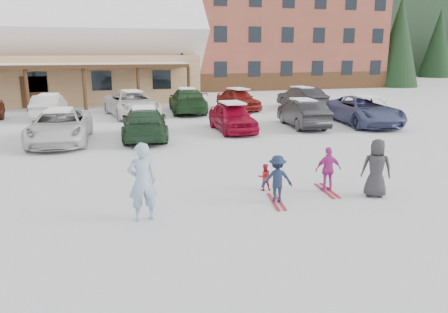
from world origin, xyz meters
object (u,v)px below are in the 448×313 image
object	(u,v)px
alpine_hotel	(248,8)
toddler_red	(264,177)
parked_car_2	(60,126)
parked_car_12	(238,99)
parked_car_13	(302,98)
adult_skier	(142,182)
parked_car_11	(187,101)
lamp_post	(182,60)
parked_car_3	(144,123)
parked_car_4	(232,117)
child_magenta	(328,169)
child_navy	(277,179)
day_lodge	(11,51)
parked_car_9	(49,107)
parked_car_6	(364,111)
parked_car_5	(303,113)
bystander_dark	(376,168)
parked_car_10	(132,104)

from	to	relation	value
alpine_hotel	toddler_red	size ratio (longest dim) A/B	40.44
parked_car_2	parked_car_12	distance (m)	13.68
alpine_hotel	parked_car_13	world-z (taller)	alpine_hotel
adult_skier	parked_car_11	size ratio (longest dim) A/B	0.35
lamp_post	toddler_red	bearing A→B (deg)	-96.06
parked_car_3	parked_car_4	xyz separation A→B (m)	(4.41, 0.67, 0.01)
child_magenta	parked_car_13	size ratio (longest dim) A/B	0.28
lamp_post	parked_car_12	distance (m)	8.05
toddler_red	parked_car_2	xyz separation A→B (m)	(-5.98, 8.76, 0.34)
child_navy	parked_car_4	world-z (taller)	parked_car_4
day_lodge	parked_car_11	distance (m)	16.16
parked_car_9	parked_car_6	bearing A→B (deg)	160.81
parked_car_13	parked_car_9	bearing A→B (deg)	-4.71
alpine_hotel	parked_car_9	distance (m)	29.82
lamp_post	child_magenta	world-z (taller)	lamp_post
day_lodge	parked_car_3	xyz separation A→B (m)	(8.05, -18.58, -3.23)
lamp_post	parked_car_5	world-z (taller)	lamp_post
alpine_hotel	child_navy	world-z (taller)	alpine_hotel
toddler_red	parked_car_9	distance (m)	17.96
parked_car_2	parked_car_5	xyz separation A→B (m)	(11.95, 0.73, -0.00)
toddler_red	parked_car_5	bearing A→B (deg)	-110.26
parked_car_5	parked_car_2	bearing A→B (deg)	10.20
parked_car_11	alpine_hotel	bearing A→B (deg)	-112.87
parked_car_2	lamp_post	bearing A→B (deg)	65.25
day_lodge	parked_car_11	xyz separation A→B (m)	(11.75, -10.63, -3.16)
adult_skier	parked_car_2	size ratio (longest dim) A/B	0.36
adult_skier	bystander_dark	size ratio (longest dim) A/B	1.17
child_navy	child_magenta	distance (m)	1.81
parked_car_3	lamp_post	bearing A→B (deg)	-101.62
adult_skier	parked_car_6	distance (m)	16.77
alpine_hotel	child_navy	bearing A→B (deg)	-108.63
parked_car_5	child_navy	bearing A→B (deg)	66.89
parked_car_9	parked_car_11	world-z (taller)	parked_car_11
parked_car_3	parked_car_12	distance (m)	11.08
child_navy	parked_car_2	xyz separation A→B (m)	(-5.90, 9.82, 0.09)
child_navy	parked_car_3	world-z (taller)	parked_car_3
adult_skier	parked_car_2	distance (m)	10.34
alpine_hotel	parked_car_11	world-z (taller)	alpine_hotel
parked_car_3	parked_car_5	bearing A→B (deg)	-168.47
adult_skier	parked_car_11	distance (m)	18.59
parked_car_5	day_lodge	bearing A→B (deg)	-40.59
alpine_hotel	parked_car_3	world-z (taller)	alpine_hotel
day_lodge	parked_car_10	bearing A→B (deg)	-54.05
day_lodge	adult_skier	distance (m)	29.51
child_magenta	parked_car_11	size ratio (longest dim) A/B	0.24
child_navy	parked_car_13	bearing A→B (deg)	-106.87
adult_skier	child_navy	world-z (taller)	adult_skier
bystander_dark	parked_car_12	bearing A→B (deg)	-66.78
lamp_post	parked_car_6	bearing A→B (deg)	-65.37
parked_car_10	lamp_post	bearing A→B (deg)	51.21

